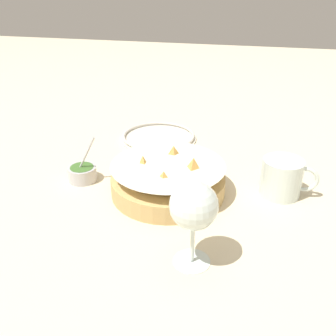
{
  "coord_description": "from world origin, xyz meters",
  "views": [
    {
      "loc": [
        0.18,
        -0.7,
        0.45
      ],
      "look_at": [
        0.01,
        0.01,
        0.06
      ],
      "focal_mm": 40.0,
      "sensor_mm": 36.0,
      "label": 1
    }
  ],
  "objects": [
    {
      "name": "side_plate",
      "position": [
        -0.09,
        0.31,
        0.01
      ],
      "size": [
        0.23,
        0.23,
        0.01
      ],
      "color": "silver",
      "rests_on": "ground_plane"
    },
    {
      "name": "ground_plane",
      "position": [
        0.0,
        0.0,
        0.0
      ],
      "size": [
        4.0,
        4.0,
        0.0
      ],
      "primitive_type": "plane",
      "color": "beige"
    },
    {
      "name": "food_basket",
      "position": [
        0.01,
        0.01,
        0.03
      ],
      "size": [
        0.26,
        0.26,
        0.09
      ],
      "color": "tan",
      "rests_on": "ground_plane"
    },
    {
      "name": "wine_glass",
      "position": [
        0.11,
        -0.2,
        0.11
      ],
      "size": [
        0.08,
        0.08,
        0.16
      ],
      "color": "silver",
      "rests_on": "ground_plane"
    },
    {
      "name": "sauce_cup",
      "position": [
        -0.2,
        0.02,
        0.02
      ],
      "size": [
        0.08,
        0.07,
        0.12
      ],
      "color": "#B7B7BC",
      "rests_on": "ground_plane"
    },
    {
      "name": "beer_mug",
      "position": [
        0.26,
        0.06,
        0.04
      ],
      "size": [
        0.12,
        0.09,
        0.09
      ],
      "color": "silver",
      "rests_on": "ground_plane"
    }
  ]
}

